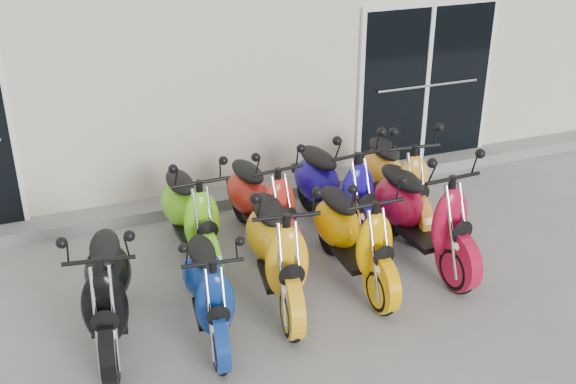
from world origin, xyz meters
name	(u,v)px	position (x,y,z in m)	size (l,w,h in m)	color
ground	(308,279)	(0.00, 0.00, 0.00)	(80.00, 80.00, 0.00)	gray
building	(183,23)	(0.00, 5.20, 1.60)	(14.00, 6.00, 3.20)	beige
front_step	(249,194)	(0.00, 2.02, 0.07)	(14.00, 0.40, 0.15)	gray
door_right	(426,80)	(2.60, 2.17, 1.26)	(2.02, 0.08, 2.22)	black
scooter_front_black	(105,277)	(-2.09, -0.29, 0.68)	(0.67, 1.85, 1.37)	black
scooter_front_blue	(208,277)	(-1.21, -0.52, 0.61)	(0.60, 1.66, 1.23)	navy
scooter_front_orange_a	(277,236)	(-0.43, -0.21, 0.72)	(0.71, 1.95, 1.44)	#FFB016
scooter_front_orange_b	(354,223)	(0.42, -0.18, 0.68)	(0.67, 1.84, 1.36)	#F7AA00
scooter_front_red	(423,201)	(1.28, -0.07, 0.73)	(0.72, 1.98, 1.46)	#B20D2F
scooter_back_green	(190,202)	(-1.02, 0.89, 0.67)	(0.66, 1.82, 1.35)	#72DD1C
scooter_back_red	(262,190)	(-0.20, 0.89, 0.67)	(0.66, 1.82, 1.34)	red
scooter_back_blue	(336,177)	(0.67, 0.83, 0.72)	(0.71, 1.95, 1.44)	#1A0A96
scooter_back_yellow	(397,167)	(1.48, 0.85, 0.70)	(0.69, 1.89, 1.40)	#FEA124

